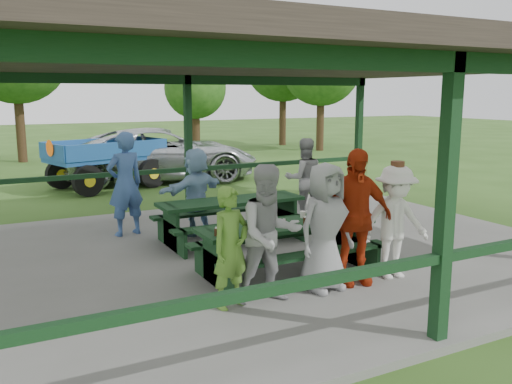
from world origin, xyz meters
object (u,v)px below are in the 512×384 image
picnic_table_far (232,215)px  spectator_blue (125,184)px  spectator_lblue (196,191)px  spectator_grey (304,179)px  farm_trailer (106,163)px  contestant_grey_left (270,235)px  contestant_green (231,247)px  pickup_truck (162,154)px  picnic_table_near (287,242)px  contestant_red (354,217)px  contestant_grey_mid (325,227)px  contestant_white_fedora (395,222)px

picnic_table_far → spectator_blue: bearing=140.8°
spectator_lblue → spectator_grey: spectator_grey is taller
spectator_blue → farm_trailer: 5.95m
contestant_grey_left → farm_trailer: (0.13, 10.01, -0.23)m
contestant_green → contestant_grey_left: size_ratio=0.86×
contestant_grey_left → pickup_truck: size_ratio=0.29×
picnic_table_near → contestant_red: contestant_red is taller
pickup_truck → farm_trailer: (-1.87, -0.65, -0.08)m
picnic_table_near → contestant_green: bearing=-148.4°
picnic_table_far → spectator_grey: 2.33m
spectator_blue → spectator_grey: 3.69m
picnic_table_near → contestant_grey_mid: bearing=-82.7°
contestant_grey_left → farm_trailer: contestant_grey_left is taller
spectator_lblue → picnic_table_near: bearing=73.1°
contestant_green → spectator_lblue: 3.64m
contestant_grey_mid → spectator_blue: bearing=104.0°
spectator_blue → spectator_lblue: bearing=143.4°
spectator_blue → spectator_grey: spectator_blue is taller
picnic_table_far → spectator_lblue: 0.91m
picnic_table_near → farm_trailer: size_ratio=0.61×
contestant_grey_mid → contestant_red: 0.51m
contestant_grey_mid → spectator_blue: size_ratio=0.89×
contestant_grey_left → spectator_grey: (2.90, 3.79, -0.03)m
contestant_white_fedora → farm_trailer: size_ratio=0.39×
picnic_table_far → contestant_grey_mid: 2.84m
contestant_grey_left → spectator_lblue: contestant_grey_left is taller
spectator_lblue → contestant_green: bearing=51.6°
picnic_table_far → contestant_grey_left: 3.00m
picnic_table_near → farm_trailer: bearing=94.0°
contestant_green → contestant_white_fedora: size_ratio=0.90×
contestant_green → farm_trailer: size_ratio=0.35×
spectator_lblue → spectator_grey: size_ratio=0.96×
picnic_table_near → pickup_truck: bearing=82.8°
contestant_grey_left → spectator_grey: contestant_grey_left is taller
contestant_grey_left → spectator_blue: (-0.77, 4.14, 0.09)m
picnic_table_near → spectator_grey: (2.14, 2.93, 0.37)m
contestant_white_fedora → pickup_truck: contestant_white_fedora is taller
spectator_lblue → spectator_blue: (-1.19, 0.52, 0.15)m
picnic_table_far → farm_trailer: bearing=95.4°
contestant_grey_left → contestant_grey_mid: size_ratio=1.02×
contestant_grey_left → spectator_blue: 4.21m
contestant_green → contestant_red: 1.86m
contestant_white_fedora → spectator_grey: spectator_grey is taller
contestant_red → spectator_grey: 4.01m
contestant_grey_left → contestant_grey_mid: bearing=8.7°
contestant_green → contestant_grey_mid: contestant_grey_mid is taller
picnic_table_near → contestant_grey_left: bearing=-131.2°
contestant_green → spectator_grey: spectator_grey is taller
farm_trailer → contestant_green: bearing=-110.4°
contestant_grey_mid → contestant_white_fedora: (1.16, -0.04, -0.04)m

